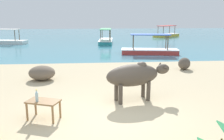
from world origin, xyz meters
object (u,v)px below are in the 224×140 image
Objects in this scene: boat_yellow at (166,34)px; boat_white at (6,41)px; bottle at (37,97)px; boat_red at (150,50)px; boat_teal at (106,40)px; cow at (134,75)px; low_bench_table at (43,104)px.

boat_white is at bearing -15.40° from boat_yellow.
boat_red is at bearing 62.59° from bottle.
boat_red reaches higher than bottle.
bottle is 0.08× the size of boat_red.
bottle is 0.08× the size of boat_white.
bottle is at bearing 121.76° from boat_white.
boat_teal and boat_yellow have the same top height.
cow is at bearing 24.93° from bottle.
boat_teal is at bearing 80.77° from bottle.
boat_white is at bearing 94.59° from boat_teal.
boat_teal is 0.99× the size of boat_white.
boat_red is 1.04× the size of boat_yellow.
boat_teal and boat_red have the same top height.
low_bench_table is 0.23× the size of boat_red.
boat_yellow is at bearing 86.33° from low_bench_table.
bottle is at bearing 30.42° from boat_yellow.
low_bench_table is at bearing 71.99° from boat_red.
boat_teal is at bearing 74.07° from cow.
low_bench_table is (-2.40, -1.12, -0.37)m from cow.
bottle is 0.08× the size of boat_yellow.
bottle is at bearing -170.55° from cow.
boat_red is at bearing -152.89° from boat_teal.
bottle is 24.61m from boat_yellow.
cow reaches higher than low_bench_table.
boat_white and boat_yellow have the same top height.
boat_white is 1.04× the size of boat_yellow.
boat_yellow is at bearing -44.63° from boat_teal.
boat_teal is 6.90m from boat_red.
cow is 9.07m from boat_red.
low_bench_table is 24.51m from boat_yellow.
boat_teal reaches higher than low_bench_table.
boat_yellow is at bearing 54.77° from cow.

